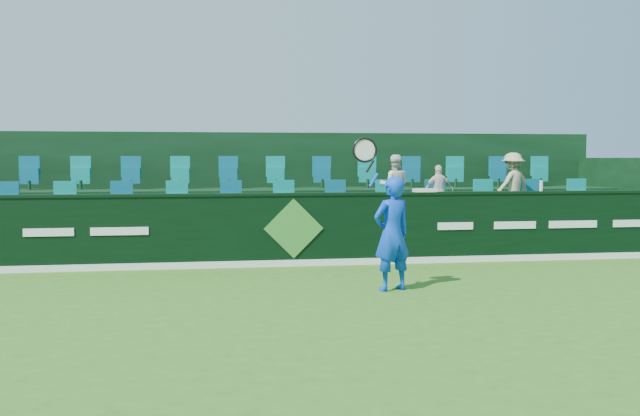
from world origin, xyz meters
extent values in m
plane|color=#326B19|center=(0.00, 0.00, 0.00)|extent=(60.00, 60.00, 0.00)
cube|color=black|center=(0.00, 4.00, 0.65)|extent=(16.00, 0.20, 1.30)
cube|color=black|center=(0.00, 4.00, 1.32)|extent=(16.00, 0.24, 0.05)
cube|color=white|center=(0.00, 3.89, 0.06)|extent=(16.00, 0.02, 0.12)
cube|color=#3A8630|center=(0.00, 3.88, 0.70)|extent=(1.10, 0.02, 1.10)
cube|color=white|center=(-4.30, 3.89, 0.70)|extent=(0.85, 0.01, 0.14)
cube|color=white|center=(-3.10, 3.89, 0.70)|extent=(1.00, 0.01, 0.14)
cube|color=white|center=(3.10, 3.89, 0.70)|extent=(0.70, 0.01, 0.14)
cube|color=white|center=(4.30, 3.89, 0.70)|extent=(0.85, 0.01, 0.14)
cube|color=white|center=(5.50, 3.89, 0.70)|extent=(1.00, 0.01, 0.14)
cube|color=white|center=(6.70, 3.89, 0.70)|extent=(0.70, 0.01, 0.14)
cube|color=black|center=(0.00, 5.10, 0.40)|extent=(16.00, 2.00, 0.80)
cube|color=black|center=(0.00, 7.00, 0.65)|extent=(16.00, 1.80, 1.30)
cube|color=black|center=(0.00, 8.00, 1.30)|extent=(16.00, 0.20, 2.60)
cube|color=black|center=(7.90, 6.00, 1.00)|extent=(0.20, 4.00, 2.00)
cube|color=#08847B|center=(0.00, 5.50, 1.10)|extent=(13.50, 0.50, 0.60)
cube|color=#08847B|center=(0.00, 7.30, 1.60)|extent=(13.50, 0.50, 0.60)
imported|color=blue|center=(1.17, 1.29, 0.86)|extent=(0.73, 0.60, 1.72)
cylinder|color=#143FBF|center=(0.87, 1.19, 1.67)|extent=(0.15, 0.04, 0.21)
cylinder|color=black|center=(0.81, 1.19, 1.87)|extent=(0.13, 0.03, 0.19)
torus|color=black|center=(0.73, 1.19, 2.11)|extent=(0.52, 0.04, 0.52)
cylinder|color=silver|center=(0.73, 1.19, 2.11)|extent=(0.43, 0.01, 0.43)
imported|color=white|center=(2.23, 5.12, 1.43)|extent=(0.69, 0.58, 1.26)
imported|color=silver|center=(3.17, 5.12, 1.32)|extent=(0.62, 0.26, 1.05)
imported|color=tan|center=(4.79, 5.12, 1.45)|extent=(0.97, 0.77, 1.31)
cube|color=silver|center=(2.51, 4.00, 1.38)|extent=(0.40, 0.26, 0.06)
cylinder|color=silver|center=(4.87, 4.00, 1.45)|extent=(0.07, 0.07, 0.21)
camera|label=1|loc=(-1.54, -9.03, 1.99)|focal=40.00mm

